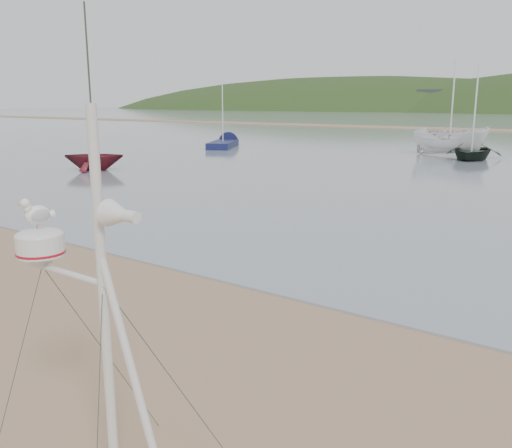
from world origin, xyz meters
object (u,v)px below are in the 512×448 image
Objects in this scene: mast_rig at (102,391)px; boat_red at (93,141)px; boat_white at (451,117)px; boat_dark at (474,121)px; sailboat_blue_near at (227,143)px.

mast_rig reaches higher than boat_red.
boat_dark is at bearing -126.78° from boat_white.
boat_red is 17.70m from sailboat_blue_near.
sailboat_blue_near reaches higher than boat_red.
mast_rig is at bearing -52.52° from sailboat_blue_near.
boat_red is (-14.59, -17.75, -0.84)m from boat_dark.
boat_white is (12.72, 19.26, 1.04)m from boat_red.
boat_white is at bearing 7.35° from sailboat_blue_near.
mast_rig is at bearing -89.07° from boat_dark.
mast_rig is at bearing -165.77° from boat_white.
boat_white is 0.74× the size of sailboat_blue_near.
sailboat_blue_near is at bearing 99.56° from boat_white.
boat_dark is (-5.51, 33.13, 1.35)m from mast_rig.
boat_dark is 19.46m from sailboat_blue_near.
mast_rig is 40.82m from sailboat_blue_near.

